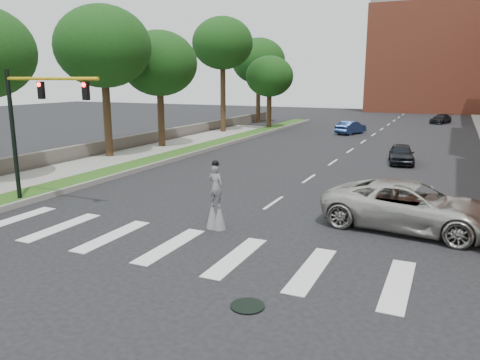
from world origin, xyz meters
TOP-DOWN VIEW (x-y plane):
  - ground_plane at (0.00, 0.00)m, footprint 160.00×160.00m
  - grass_median at (-11.50, 20.00)m, footprint 2.00×60.00m
  - median_curb at (-10.45, 20.00)m, footprint 0.20×60.00m
  - sidewalk_left at (-14.50, 10.00)m, footprint 4.00×60.00m
  - stone_wall at (-17.00, 22.00)m, footprint 0.50×56.00m
  - manhole at (3.00, -2.00)m, footprint 0.90×0.90m
  - building_backdrop at (6.00, 78.00)m, footprint 26.00×14.00m
  - traffic_signal at (-9.78, 3.00)m, footprint 5.30×0.23m
  - stilt_performer at (-0.71, 3.42)m, footprint 0.84×0.54m
  - suv_crossing at (6.25, 6.51)m, footprint 7.01×3.89m
  - car_near at (4.40, 21.54)m, footprint 2.18×4.17m
  - car_mid at (-2.32, 37.65)m, footprint 2.71×4.42m
  - car_far at (6.00, 54.17)m, footprint 2.94×4.40m
  - tree_2 at (-15.51, 14.90)m, footprint 6.77×6.77m
  - tree_3 at (-14.85, 20.84)m, footprint 6.24×6.24m
  - tree_4 at (-15.03, 32.86)m, footprint 6.34×6.34m
  - tree_5 at (-16.09, 45.32)m, footprint 6.90×6.90m
  - tree_6 at (-11.85, 38.29)m, footprint 5.39×5.39m

SIDE VIEW (x-z plane):
  - ground_plane at x=0.00m, z-range 0.00..0.00m
  - manhole at x=3.00m, z-range 0.00..0.04m
  - sidewalk_left at x=-14.50m, z-range 0.00..0.18m
  - grass_median at x=-11.50m, z-range 0.00..0.25m
  - median_curb at x=-10.45m, z-range 0.00..0.28m
  - stone_wall at x=-17.00m, z-range 0.00..1.10m
  - car_far at x=6.00m, z-range 0.00..1.18m
  - car_near at x=4.40m, z-range 0.00..1.35m
  - car_mid at x=-2.32m, z-range 0.00..1.38m
  - suv_crossing at x=6.25m, z-range 0.00..1.86m
  - stilt_performer at x=-0.71m, z-range -0.32..2.44m
  - traffic_signal at x=-9.78m, z-range 1.05..7.25m
  - tree_6 at x=-11.85m, z-range 1.81..10.10m
  - tree_3 at x=-14.85m, z-range 2.13..11.77m
  - tree_5 at x=-16.09m, z-range 2.48..13.36m
  - tree_2 at x=-15.51m, z-range 2.52..13.39m
  - building_backdrop at x=6.00m, z-range 0.00..18.00m
  - tree_4 at x=-15.03m, z-range 3.26..15.31m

